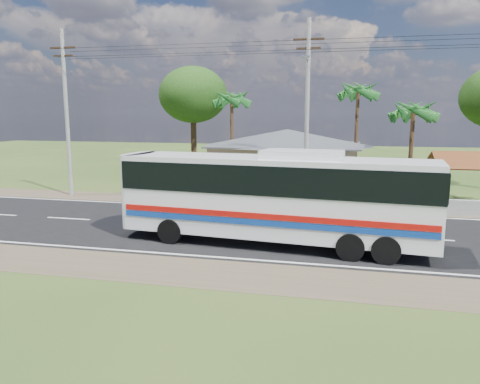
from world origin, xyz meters
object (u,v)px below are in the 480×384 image
object	(u,v)px
coach_bus	(276,191)
motorcycle	(359,204)
waiting_shed	(478,162)
person	(371,194)

from	to	relation	value
coach_bus	motorcycle	bearing A→B (deg)	69.21
waiting_shed	person	world-z (taller)	waiting_shed
waiting_shed	motorcycle	bearing A→B (deg)	-153.28
coach_bus	person	distance (m)	10.31
coach_bus	motorcycle	distance (m)	8.44
motorcycle	person	bearing A→B (deg)	3.18
waiting_shed	person	distance (m)	6.62
waiting_shed	person	xyz separation A→B (m)	(-6.12, -1.60, -1.93)
waiting_shed	coach_bus	world-z (taller)	coach_bus
motorcycle	waiting_shed	bearing A→B (deg)	-39.03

